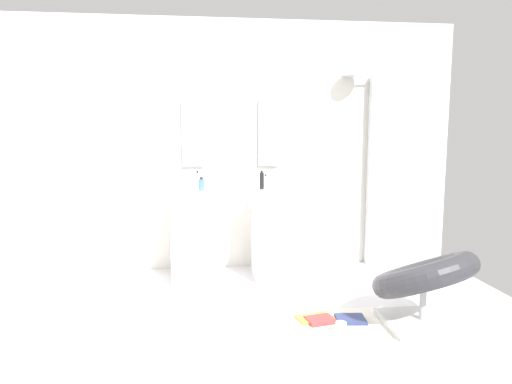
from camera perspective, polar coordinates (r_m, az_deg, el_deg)
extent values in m
cube|color=silver|center=(3.43, -1.54, -17.58)|extent=(4.80, 3.60, 0.04)
cube|color=silver|center=(4.75, -3.29, 5.87)|extent=(4.80, 0.10, 2.60)
cube|color=white|center=(4.44, -8.04, -7.47)|extent=(0.40, 0.40, 0.59)
cylinder|color=white|center=(4.35, -8.15, -1.76)|extent=(0.42, 0.42, 0.31)
cylinder|color=#B7BABF|center=(4.43, -8.15, 1.08)|extent=(0.02, 0.02, 0.10)
cube|color=white|center=(4.49, 2.24, -7.24)|extent=(0.40, 0.40, 0.59)
cylinder|color=white|center=(4.39, 2.27, -1.60)|extent=(0.42, 0.42, 0.31)
cylinder|color=#B7BABF|center=(4.48, 2.07, 1.21)|extent=(0.02, 0.02, 0.10)
cube|color=#8C9EA8|center=(4.68, -8.16, 7.46)|extent=(0.22, 0.03, 0.69)
cube|color=#8C9EA8|center=(4.72, 1.61, 7.53)|extent=(0.22, 0.03, 0.69)
cube|color=#B7BABF|center=(4.98, 14.92, 2.53)|extent=(0.14, 0.08, 2.05)
cylinder|color=#B7BABF|center=(4.93, 13.73, 14.23)|extent=(0.30, 0.02, 0.02)
cylinder|color=#B7BABF|center=(4.85, 12.14, 14.39)|extent=(0.24, 0.24, 0.02)
cube|color=#B7BABF|center=(3.67, 20.46, -15.44)|extent=(0.56, 0.50, 0.06)
cylinder|color=#B7BABF|center=(3.61, 20.59, -12.94)|extent=(0.05, 0.05, 0.34)
torus|color=#333338|center=(3.55, 20.74, -9.91)|extent=(1.09, 1.09, 0.49)
cylinder|color=#B7BABF|center=(3.62, -28.86, -8.78)|extent=(0.03, 0.03, 0.95)
cylinder|color=#B7BABF|center=(3.46, -26.55, -2.13)|extent=(0.36, 0.02, 0.02)
cube|color=white|center=(3.51, -26.31, -6.16)|extent=(0.04, 0.22, 0.50)
cube|color=white|center=(3.49, 9.54, -16.76)|extent=(1.29, 0.68, 0.01)
cube|color=navy|center=(3.62, 12.01, -15.63)|extent=(0.24, 0.21, 0.02)
cube|color=gold|center=(3.60, 7.53, -15.69)|extent=(0.30, 0.22, 0.02)
cube|color=#B73838|center=(3.55, 8.22, -15.91)|extent=(0.24, 0.20, 0.03)
cylinder|color=white|center=(3.38, 10.83, -16.73)|extent=(0.08, 0.08, 0.08)
cylinder|color=#4C72B7|center=(4.25, -6.99, 0.90)|extent=(0.05, 0.05, 0.11)
cylinder|color=black|center=(4.25, -7.01, 1.77)|extent=(0.03, 0.03, 0.02)
cylinder|color=silver|center=(4.43, 1.23, 1.27)|extent=(0.04, 0.04, 0.12)
cylinder|color=black|center=(4.43, 1.23, 2.16)|extent=(0.02, 0.02, 0.02)
cylinder|color=#99999E|center=(4.41, -7.49, 1.44)|extent=(0.04, 0.04, 0.16)
cylinder|color=black|center=(4.41, -7.51, 2.59)|extent=(0.02, 0.02, 0.02)
cylinder|color=black|center=(4.34, 0.74, 1.43)|extent=(0.04, 0.04, 0.16)
cylinder|color=black|center=(4.33, 0.74, 2.64)|extent=(0.02, 0.02, 0.02)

